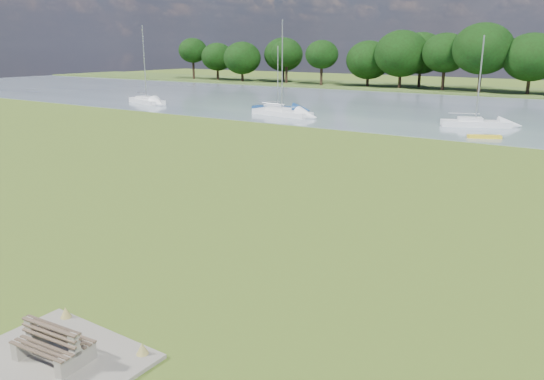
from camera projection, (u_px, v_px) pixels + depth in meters
The scene contains 10 objects.
ground at pixel (328, 213), 23.93m from camera, with size 220.00×220.00×0.00m, color olive.
river at pixel (508, 115), 57.70m from camera, with size 220.00×40.00×0.10m, color slate.
concrete_pad at pixel (55, 360), 12.66m from camera, with size 4.20×3.20×0.10m, color gray.
bench_pair at pixel (53, 344), 12.54m from camera, with size 1.88×1.21×0.96m.
kayak at pixel (484, 137), 42.79m from camera, with size 2.62×0.61×0.26m, color yellow.
tree_line at pixel (530, 55), 78.23m from camera, with size 137.43×8.27×10.01m.
sailboat_2 at pixel (146, 99), 68.60m from camera, with size 7.27×4.18×9.70m.
sailboat_3 at pixel (277, 107), 61.05m from camera, with size 6.08×2.93×7.18m.
sailboat_5 at pixel (281, 111), 56.69m from camera, with size 7.29×3.03×9.82m.
sailboat_6 at pixel (475, 121), 48.94m from camera, with size 6.27×3.91×8.13m.
Camera 1 is at (10.48, -20.41, 7.33)m, focal length 35.00 mm.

